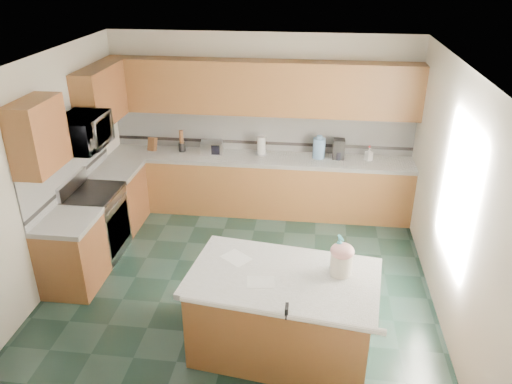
# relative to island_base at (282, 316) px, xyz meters

# --- Properties ---
(floor) EXTENTS (4.60, 4.60, 0.00)m
(floor) POSITION_rel_island_base_xyz_m (-0.58, 1.04, -0.43)
(floor) COLOR black
(floor) RESTS_ON ground
(ceiling) EXTENTS (4.60, 4.60, 0.00)m
(ceiling) POSITION_rel_island_base_xyz_m (-0.58, 1.04, 2.27)
(ceiling) COLOR white
(ceiling) RESTS_ON ground
(wall_back) EXTENTS (4.60, 0.04, 2.70)m
(wall_back) POSITION_rel_island_base_xyz_m (-0.58, 3.36, 0.92)
(wall_back) COLOR silver
(wall_back) RESTS_ON ground
(wall_front) EXTENTS (4.60, 0.04, 2.70)m
(wall_front) POSITION_rel_island_base_xyz_m (-0.58, -1.28, 0.92)
(wall_front) COLOR silver
(wall_front) RESTS_ON ground
(wall_left) EXTENTS (0.04, 4.60, 2.70)m
(wall_left) POSITION_rel_island_base_xyz_m (-2.90, 1.04, 0.92)
(wall_left) COLOR silver
(wall_left) RESTS_ON ground
(wall_right) EXTENTS (0.04, 4.60, 2.70)m
(wall_right) POSITION_rel_island_base_xyz_m (1.74, 1.04, 0.92)
(wall_right) COLOR silver
(wall_right) RESTS_ON ground
(back_base_cab) EXTENTS (4.60, 0.60, 0.86)m
(back_base_cab) POSITION_rel_island_base_xyz_m (-0.58, 3.04, 0.00)
(back_base_cab) COLOR #5B3019
(back_base_cab) RESTS_ON ground
(back_countertop) EXTENTS (4.60, 0.64, 0.06)m
(back_countertop) POSITION_rel_island_base_xyz_m (-0.58, 3.04, 0.46)
(back_countertop) COLOR white
(back_countertop) RESTS_ON back_base_cab
(back_upper_cab) EXTENTS (4.60, 0.33, 0.78)m
(back_upper_cab) POSITION_rel_island_base_xyz_m (-0.58, 3.17, 1.51)
(back_upper_cab) COLOR #5B3019
(back_upper_cab) RESTS_ON wall_back
(back_backsplash) EXTENTS (4.60, 0.02, 0.63)m
(back_backsplash) POSITION_rel_island_base_xyz_m (-0.58, 3.33, 0.81)
(back_backsplash) COLOR silver
(back_backsplash) RESTS_ON back_countertop
(back_accent_band) EXTENTS (4.60, 0.01, 0.05)m
(back_accent_band) POSITION_rel_island_base_xyz_m (-0.58, 3.32, 0.61)
(back_accent_band) COLOR black
(back_accent_band) RESTS_ON back_countertop
(left_base_cab_rear) EXTENTS (0.60, 0.82, 0.86)m
(left_base_cab_rear) POSITION_rel_island_base_xyz_m (-2.58, 2.33, 0.00)
(left_base_cab_rear) COLOR #5B3019
(left_base_cab_rear) RESTS_ON ground
(left_counter_rear) EXTENTS (0.64, 0.82, 0.06)m
(left_counter_rear) POSITION_rel_island_base_xyz_m (-2.58, 2.33, 0.46)
(left_counter_rear) COLOR white
(left_counter_rear) RESTS_ON left_base_cab_rear
(left_base_cab_front) EXTENTS (0.60, 0.72, 0.86)m
(left_base_cab_front) POSITION_rel_island_base_xyz_m (-2.58, 0.80, 0.00)
(left_base_cab_front) COLOR #5B3019
(left_base_cab_front) RESTS_ON ground
(left_counter_front) EXTENTS (0.64, 0.72, 0.06)m
(left_counter_front) POSITION_rel_island_base_xyz_m (-2.58, 0.80, 0.46)
(left_counter_front) COLOR white
(left_counter_front) RESTS_ON left_base_cab_front
(left_backsplash) EXTENTS (0.02, 2.30, 0.63)m
(left_backsplash) POSITION_rel_island_base_xyz_m (-2.87, 1.59, 0.81)
(left_backsplash) COLOR silver
(left_backsplash) RESTS_ON wall_left
(left_accent_band) EXTENTS (0.01, 2.30, 0.05)m
(left_accent_band) POSITION_rel_island_base_xyz_m (-2.87, 1.59, 0.61)
(left_accent_band) COLOR black
(left_accent_band) RESTS_ON wall_left
(left_upper_cab_rear) EXTENTS (0.33, 1.09, 0.78)m
(left_upper_cab_rear) POSITION_rel_island_base_xyz_m (-2.72, 2.46, 1.51)
(left_upper_cab_rear) COLOR #5B3019
(left_upper_cab_rear) RESTS_ON wall_left
(left_upper_cab_front) EXTENTS (0.33, 0.72, 0.78)m
(left_upper_cab_front) POSITION_rel_island_base_xyz_m (-2.72, 0.80, 1.51)
(left_upper_cab_front) COLOR #5B3019
(left_upper_cab_front) RESTS_ON wall_left
(range_body) EXTENTS (0.60, 0.76, 0.88)m
(range_body) POSITION_rel_island_base_xyz_m (-2.58, 1.54, 0.01)
(range_body) COLOR #B7B7BC
(range_body) RESTS_ON ground
(range_oven_door) EXTENTS (0.02, 0.68, 0.55)m
(range_oven_door) POSITION_rel_island_base_xyz_m (-2.29, 1.54, -0.03)
(range_oven_door) COLOR black
(range_oven_door) RESTS_ON range_body
(range_cooktop) EXTENTS (0.62, 0.78, 0.04)m
(range_cooktop) POSITION_rel_island_base_xyz_m (-2.58, 1.54, 0.47)
(range_cooktop) COLOR black
(range_cooktop) RESTS_ON range_body
(range_handle) EXTENTS (0.02, 0.66, 0.02)m
(range_handle) POSITION_rel_island_base_xyz_m (-2.26, 1.54, 0.35)
(range_handle) COLOR #B7B7BC
(range_handle) RESTS_ON range_body
(range_backguard) EXTENTS (0.06, 0.76, 0.18)m
(range_backguard) POSITION_rel_island_base_xyz_m (-2.84, 1.54, 0.59)
(range_backguard) COLOR #B7B7BC
(range_backguard) RESTS_ON range_body
(microwave) EXTENTS (0.50, 0.73, 0.41)m
(microwave) POSITION_rel_island_base_xyz_m (-2.58, 1.54, 1.30)
(microwave) COLOR #B7B7BC
(microwave) RESTS_ON wall_left
(island_base) EXTENTS (1.83, 1.20, 0.86)m
(island_base) POSITION_rel_island_base_xyz_m (0.00, 0.00, 0.00)
(island_base) COLOR #5B3019
(island_base) RESTS_ON ground
(island_top) EXTENTS (1.94, 1.31, 0.06)m
(island_top) POSITION_rel_island_base_xyz_m (0.00, 0.00, 0.46)
(island_top) COLOR white
(island_top) RESTS_ON island_base
(island_bullnose) EXTENTS (1.81, 0.30, 0.06)m
(island_bullnose) POSITION_rel_island_base_xyz_m (-0.00, -0.54, 0.46)
(island_bullnose) COLOR white
(island_bullnose) RESTS_ON island_base
(treat_jar) EXTENTS (0.23, 0.23, 0.22)m
(treat_jar) POSITION_rel_island_base_xyz_m (0.54, 0.10, 0.60)
(treat_jar) COLOR white
(treat_jar) RESTS_ON island_top
(treat_jar_lid) EXTENTS (0.23, 0.23, 0.14)m
(treat_jar_lid) POSITION_rel_island_base_xyz_m (0.54, 0.10, 0.74)
(treat_jar_lid) COLOR pink
(treat_jar_lid) RESTS_ON treat_jar
(treat_jar_knob) EXTENTS (0.07, 0.03, 0.03)m
(treat_jar_knob) POSITION_rel_island_base_xyz_m (0.54, 0.10, 0.79)
(treat_jar_knob) COLOR tan
(treat_jar_knob) RESTS_ON treat_jar_lid
(treat_jar_knob_end_l) EXTENTS (0.04, 0.04, 0.04)m
(treat_jar_knob_end_l) POSITION_rel_island_base_xyz_m (0.51, 0.10, 0.79)
(treat_jar_knob_end_l) COLOR tan
(treat_jar_knob_end_l) RESTS_ON treat_jar_lid
(treat_jar_knob_end_r) EXTENTS (0.04, 0.04, 0.04)m
(treat_jar_knob_end_r) POSITION_rel_island_base_xyz_m (0.58, 0.10, 0.79)
(treat_jar_knob_end_r) COLOR tan
(treat_jar_knob_end_r) RESTS_ON treat_jar_lid
(soap_bottle_island) EXTENTS (0.20, 0.20, 0.39)m
(soap_bottle_island) POSITION_rel_island_base_xyz_m (0.51, 0.14, 0.69)
(soap_bottle_island) COLOR teal
(soap_bottle_island) RESTS_ON island_top
(paper_sheet_a) EXTENTS (0.28, 0.23, 0.00)m
(paper_sheet_a) POSITION_rel_island_base_xyz_m (-0.20, -0.13, 0.49)
(paper_sheet_a) COLOR white
(paper_sheet_a) RESTS_ON island_top
(paper_sheet_b) EXTENTS (0.35, 0.34, 0.00)m
(paper_sheet_b) POSITION_rel_island_base_xyz_m (-0.50, 0.25, 0.49)
(paper_sheet_b) COLOR white
(paper_sheet_b) RESTS_ON island_top
(clamp_body) EXTENTS (0.03, 0.10, 0.09)m
(clamp_body) POSITION_rel_island_base_xyz_m (0.07, -0.52, 0.50)
(clamp_body) COLOR black
(clamp_body) RESTS_ON island_top
(clamp_handle) EXTENTS (0.02, 0.07, 0.02)m
(clamp_handle) POSITION_rel_island_base_xyz_m (0.07, -0.58, 0.48)
(clamp_handle) COLOR black
(clamp_handle) RESTS_ON island_top
(knife_block) EXTENTS (0.15, 0.18, 0.23)m
(knife_block) POSITION_rel_island_base_xyz_m (-2.26, 3.09, 0.59)
(knife_block) COLOR #472814
(knife_block) RESTS_ON back_countertop
(utensil_crock) EXTENTS (0.11, 0.11, 0.14)m
(utensil_crock) POSITION_rel_island_base_xyz_m (-1.80, 3.12, 0.56)
(utensil_crock) COLOR black
(utensil_crock) RESTS_ON back_countertop
(utensil_bundle) EXTENTS (0.06, 0.06, 0.20)m
(utensil_bundle) POSITION_rel_island_base_xyz_m (-1.80, 3.12, 0.73)
(utensil_bundle) COLOR #472814
(utensil_bundle) RESTS_ON utensil_crock
(toaster_oven) EXTENTS (0.35, 0.26, 0.19)m
(toaster_oven) POSITION_rel_island_base_xyz_m (-1.33, 3.09, 0.58)
(toaster_oven) COLOR #B7B7BC
(toaster_oven) RESTS_ON back_countertop
(toaster_oven_door) EXTENTS (0.29, 0.01, 0.15)m
(toaster_oven_door) POSITION_rel_island_base_xyz_m (-1.33, 2.99, 0.58)
(toaster_oven_door) COLOR black
(toaster_oven_door) RESTS_ON toaster_oven
(paper_towel) EXTENTS (0.13, 0.13, 0.28)m
(paper_towel) POSITION_rel_island_base_xyz_m (-0.57, 3.14, 0.63)
(paper_towel) COLOR white
(paper_towel) RESTS_ON back_countertop
(paper_towel_base) EXTENTS (0.19, 0.19, 0.01)m
(paper_towel_base) POSITION_rel_island_base_xyz_m (-0.57, 3.14, 0.50)
(paper_towel_base) COLOR #B7B7BC
(paper_towel_base) RESTS_ON back_countertop
(water_jug) EXTENTS (0.19, 0.19, 0.31)m
(water_jug) POSITION_rel_island_base_xyz_m (0.31, 3.10, 0.64)
(water_jug) COLOR #6894C3
(water_jug) RESTS_ON back_countertop
(water_jug_neck) EXTENTS (0.09, 0.09, 0.04)m
(water_jug_neck) POSITION_rel_island_base_xyz_m (0.31, 3.10, 0.82)
(water_jug_neck) COLOR #6894C3
(water_jug_neck) RESTS_ON water_jug
(coffee_maker) EXTENTS (0.17, 0.19, 0.29)m
(coffee_maker) POSITION_rel_island_base_xyz_m (0.60, 3.12, 0.64)
(coffee_maker) COLOR black
(coffee_maker) RESTS_ON back_countertop
(coffee_carafe) EXTENTS (0.12, 0.12, 0.12)m
(coffee_carafe) POSITION_rel_island_base_xyz_m (0.60, 3.08, 0.55)
(coffee_carafe) COLOR black
(coffee_carafe) RESTS_ON back_countertop
(soap_bottle_back) EXTENTS (0.12, 0.13, 0.20)m
(soap_bottle_back) POSITION_rel_island_base_xyz_m (1.04, 3.09, 0.59)
(soap_bottle_back) COLOR white
(soap_bottle_back) RESTS_ON back_countertop
(soap_back_cap) EXTENTS (0.02, 0.02, 0.03)m
(soap_back_cap) POSITION_rel_island_base_xyz_m (1.04, 3.09, 0.70)
(soap_back_cap) COLOR red
(soap_back_cap) RESTS_ON soap_bottle_back
(window_light_proxy) EXTENTS (0.02, 1.40, 1.10)m
(window_light_proxy) POSITION_rel_island_base_xyz_m (1.71, 0.84, 1.07)
(window_light_proxy) COLOR white
(window_light_proxy) RESTS_ON wall_right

